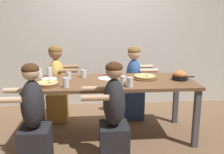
{
  "coord_description": "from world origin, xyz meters",
  "views": [
    {
      "loc": [
        -0.26,
        -3.23,
        1.59
      ],
      "look_at": [
        0.0,
        0.0,
        0.85
      ],
      "focal_mm": 40.0,
      "sensor_mm": 36.0,
      "label": 1
    }
  ],
  "objects": [
    {
      "name": "diner_near_left",
      "position": [
        -0.9,
        -0.67,
        0.53
      ],
      "size": [
        0.51,
        0.4,
        1.16
      ],
      "rotation": [
        0.0,
        0.0,
        1.57
      ],
      "color": "#232328",
      "rests_on": "ground"
    },
    {
      "name": "diner_far_left",
      "position": [
        -0.82,
        0.67,
        0.56
      ],
      "size": [
        0.51,
        0.4,
        1.21
      ],
      "rotation": [
        0.0,
        0.0,
        -1.57
      ],
      "color": "gold",
      "rests_on": "ground"
    },
    {
      "name": "diner_far_midright",
      "position": [
        0.41,
        0.67,
        0.55
      ],
      "size": [
        0.51,
        0.4,
        1.18
      ],
      "rotation": [
        0.0,
        0.0,
        -1.57
      ],
      "color": "#2D5193",
      "rests_on": "ground"
    },
    {
      "name": "drinking_glass_g",
      "position": [
        0.12,
        -0.26,
        0.86
      ],
      "size": [
        0.08,
        0.08,
        0.12
      ],
      "color": "silver",
      "rests_on": "dining_table"
    },
    {
      "name": "skillet_bowl",
      "position": [
        0.92,
        -0.03,
        0.86
      ],
      "size": [
        0.3,
        0.21,
        0.13
      ],
      "color": "black",
      "rests_on": "dining_table"
    },
    {
      "name": "drinking_glass_h",
      "position": [
        -0.58,
        -0.3,
        0.85
      ],
      "size": [
        0.07,
        0.07,
        0.12
      ],
      "color": "silver",
      "rests_on": "dining_table"
    },
    {
      "name": "drinking_glass_e",
      "position": [
        -0.04,
        0.3,
        0.86
      ],
      "size": [
        0.07,
        0.07,
        0.12
      ],
      "color": "silver",
      "rests_on": "dining_table"
    },
    {
      "name": "drinking_glass_f",
      "position": [
        -1.0,
        0.26,
        0.86
      ],
      "size": [
        0.08,
        0.08,
        0.14
      ],
      "color": "silver",
      "rests_on": "dining_table"
    },
    {
      "name": "ground_plane",
      "position": [
        0.0,
        0.0,
        0.0
      ],
      "size": [
        18.0,
        18.0,
        0.0
      ],
      "primitive_type": "plane",
      "color": "brown",
      "rests_on": "ground"
    },
    {
      "name": "cocktail_glass_blue",
      "position": [
        -0.38,
        0.23,
        0.85
      ],
      "size": [
        0.08,
        0.08,
        0.14
      ],
      "color": "silver",
      "rests_on": "dining_table"
    },
    {
      "name": "pizza_board_main",
      "position": [
        -0.82,
        -0.19,
        0.82
      ],
      "size": [
        0.3,
        0.3,
        0.05
      ],
      "color": "brown",
      "rests_on": "dining_table"
    },
    {
      "name": "diner_near_center",
      "position": [
        -0.04,
        -0.67,
        0.53
      ],
      "size": [
        0.51,
        0.4,
        1.17
      ],
      "rotation": [
        0.0,
        0.0,
        1.57
      ],
      "color": "#232328",
      "rests_on": "ground"
    },
    {
      "name": "drinking_glass_c",
      "position": [
        -0.87,
        0.33,
        0.86
      ],
      "size": [
        0.07,
        0.07,
        0.13
      ],
      "color": "silver",
      "rests_on": "dining_table"
    },
    {
      "name": "empty_plate_b",
      "position": [
        -0.85,
        0.14,
        0.81
      ],
      "size": [
        0.21,
        0.21,
        0.02
      ],
      "color": "white",
      "rests_on": "dining_table"
    },
    {
      "name": "pizza_board_second",
      "position": [
        0.46,
        0.09,
        0.82
      ],
      "size": [
        0.36,
        0.36,
        0.05
      ],
      "color": "brown",
      "rests_on": "dining_table"
    },
    {
      "name": "drinking_glass_a",
      "position": [
        0.05,
        0.33,
        0.84
      ],
      "size": [
        0.06,
        0.06,
        0.1
      ],
      "color": "silver",
      "rests_on": "dining_table"
    },
    {
      "name": "dining_table",
      "position": [
        0.0,
        0.0,
        0.72
      ],
      "size": [
        2.18,
        0.9,
        0.8
      ],
      "color": "brown",
      "rests_on": "ground"
    },
    {
      "name": "empty_plate_a",
      "position": [
        -0.07,
        0.1,
        0.81
      ],
      "size": [
        0.24,
        0.24,
        0.02
      ],
      "color": "white",
      "rests_on": "dining_table"
    },
    {
      "name": "restaurant_back_panel",
      "position": [
        0.0,
        1.42,
        1.6
      ],
      "size": [
        10.0,
        0.06,
        3.2
      ],
      "primitive_type": "cube",
      "color": "silver",
      "rests_on": "ground"
    },
    {
      "name": "drinking_glass_d",
      "position": [
        -0.58,
        0.13,
        0.85
      ],
      "size": [
        0.07,
        0.07,
        0.1
      ],
      "color": "silver",
      "rests_on": "dining_table"
    },
    {
      "name": "drinking_glass_b",
      "position": [
        0.19,
        -0.34,
        0.85
      ],
      "size": [
        0.08,
        0.08,
        0.12
      ],
      "color": "silver",
      "rests_on": "dining_table"
    }
  ]
}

